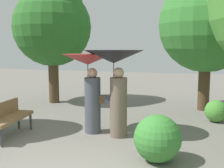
{
  "coord_description": "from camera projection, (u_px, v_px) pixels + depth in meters",
  "views": [
    {
      "loc": [
        2.16,
        -3.91,
        2.15
      ],
      "look_at": [
        0.0,
        2.99,
        1.2
      ],
      "focal_mm": 44.32,
      "sensor_mm": 36.0,
      "label": 1
    }
  ],
  "objects": [
    {
      "name": "person_left",
      "position": [
        90.0,
        75.0,
        6.91
      ],
      "size": [
        1.29,
        1.29,
        1.99
      ],
      "rotation": [
        0.0,
        0.0,
        1.58
      ],
      "color": "#474C56",
      "rests_on": "ground"
    },
    {
      "name": "person_right",
      "position": [
        115.0,
        71.0,
        6.57
      ],
      "size": [
        1.44,
        1.44,
        2.1
      ],
      "rotation": [
        0.0,
        0.0,
        1.58
      ],
      "color": "#6B5B4C",
      "rests_on": "ground"
    },
    {
      "name": "park_bench",
      "position": [
        7.0,
        116.0,
        6.65
      ],
      "size": [
        0.67,
        1.55,
        0.83
      ],
      "rotation": [
        0.0,
        0.0,
        1.69
      ],
      "color": "#38383D",
      "rests_on": "ground"
    },
    {
      "name": "tree_near_left",
      "position": [
        52.0,
        20.0,
        10.56
      ],
      "size": [
        2.99,
        2.99,
        4.92
      ],
      "color": "#4C3823",
      "rests_on": "ground"
    },
    {
      "name": "tree_mid_right",
      "position": [
        207.0,
        17.0,
        9.22
      ],
      "size": [
        3.2,
        3.2,
        4.98
      ],
      "color": "#4C3823",
      "rests_on": "ground"
    },
    {
      "name": "bush_path_left",
      "position": [
        216.0,
        111.0,
        8.03
      ],
      "size": [
        0.65,
        0.65,
        0.65
      ],
      "primitive_type": "sphere",
      "color": "#4C9338",
      "rests_on": "ground"
    },
    {
      "name": "bush_behind_bench",
      "position": [
        157.0,
        138.0,
        5.21
      ],
      "size": [
        0.9,
        0.9,
        0.9
      ],
      "primitive_type": "sphere",
      "color": "#387F33",
      "rests_on": "ground"
    }
  ]
}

